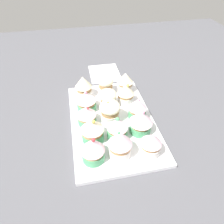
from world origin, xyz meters
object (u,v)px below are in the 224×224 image
object	(u,v)px
cupcake_11	(126,93)
cupcake_0	(83,86)
cupcake_2	(87,116)
cupcake_3	(92,130)
cupcake_5	(106,85)
cupcake_14	(151,144)
cupcake_8	(117,129)
cupcake_6	(109,98)
napkin	(105,73)
baking_tray	(112,121)
cupcake_13	(141,122)
cupcake_1	(86,101)
cupcake_9	(120,144)
cupcake_12	(137,108)
cupcake_10	(125,82)
cupcake_4	(93,149)
cupcake_7	(110,110)

from	to	relation	value
cupcake_11	cupcake_0	bearing A→B (deg)	-115.45
cupcake_2	cupcake_11	bearing A→B (deg)	119.77
cupcake_0	cupcake_3	xyz separation A→B (cm)	(21.02, 0.33, -0.20)
cupcake_5	cupcake_14	bearing A→B (deg)	12.36
cupcake_5	cupcake_8	world-z (taller)	cupcake_8
cupcake_6	cupcake_8	distance (cm)	14.10
cupcake_11	napkin	world-z (taller)	cupcake_11
cupcake_3	cupcake_5	world-z (taller)	cupcake_3
baking_tray	cupcake_13	size ratio (longest dim) A/B	5.30
cupcake_8	napkin	world-z (taller)	cupcake_8
cupcake_1	cupcake_9	world-z (taller)	cupcake_9
cupcake_1	cupcake_12	world-z (taller)	cupcake_12
cupcake_14	cupcake_6	bearing A→B (deg)	-162.90
cupcake_9	cupcake_13	world-z (taller)	cupcake_9
cupcake_6	cupcake_10	distance (cm)	10.38
cupcake_11	cupcake_13	size ratio (longest dim) A/B	0.99
cupcake_4	cupcake_10	world-z (taller)	cupcake_4
napkin	cupcake_11	bearing A→B (deg)	8.73
cupcake_0	cupcake_12	xyz separation A→B (cm)	(14.71, 14.93, -0.39)
baking_tray	cupcake_7	xyz separation A→B (cm)	(-0.40, -0.63, 4.23)
cupcake_4	cupcake_9	world-z (taller)	cupcake_9
cupcake_1	cupcake_11	size ratio (longest dim) A/B	0.94
cupcake_0	cupcake_11	bearing A→B (deg)	64.55
cupcake_0	cupcake_8	bearing A→B (deg)	17.91
cupcake_3	cupcake_11	size ratio (longest dim) A/B	1.05
cupcake_14	cupcake_2	bearing A→B (deg)	-134.14
cupcake_4	cupcake_6	distance (cm)	21.71
cupcake_0	cupcake_8	world-z (taller)	cupcake_0
baking_tray	cupcake_5	distance (cm)	14.91
cupcake_0	cupcake_10	distance (cm)	14.87
baking_tray	cupcake_12	xyz separation A→B (cm)	(0.64, 7.76, 4.25)
cupcake_2	cupcake_6	xyz separation A→B (cm)	(-7.02, 8.14, 0.07)
cupcake_13	baking_tray	bearing A→B (deg)	-132.91
cupcake_2	cupcake_13	xyz separation A→B (cm)	(6.15, 14.68, 0.55)
cupcake_1	cupcake_10	bearing A→B (deg)	116.98
cupcake_4	cupcake_6	xyz separation A→B (cm)	(-20.17, 8.01, -0.44)
cupcake_8	cupcake_11	distance (cm)	16.42
cupcake_9	cupcake_11	xyz separation A→B (cm)	(-21.12, 7.02, -0.63)
cupcake_3	cupcake_7	world-z (taller)	cupcake_3
cupcake_3	cupcake_8	size ratio (longest dim) A/B	1.11
cupcake_0	cupcake_5	size ratio (longest dim) A/B	1.16
cupcake_9	cupcake_10	size ratio (longest dim) A/B	1.13
baking_tray	cupcake_10	distance (cm)	16.65
cupcake_1	cupcake_12	distance (cm)	16.49
cupcake_2	cupcake_9	distance (cm)	14.89
cupcake_5	cupcake_11	distance (cm)	8.74
cupcake_1	cupcake_4	bearing A→B (deg)	-1.45
cupcake_8	cupcake_14	distance (cm)	10.18
cupcake_0	cupcake_6	world-z (taller)	cupcake_0
cupcake_6	cupcake_9	xyz separation A→B (cm)	(20.14, -1.16, 0.96)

